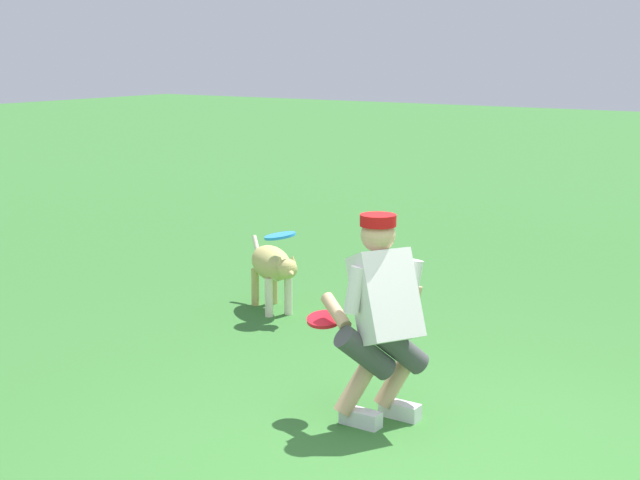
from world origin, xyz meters
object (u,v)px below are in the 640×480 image
Objects in this scene: frisbee_flying at (280,236)px; person at (382,313)px; dog at (273,266)px; frisbee_held at (324,319)px.

person is at bearing 141.49° from frisbee_flying.
frisbee_held reaches higher than dog.
dog is (2.04, -1.62, -0.30)m from person.
frisbee_flying is 2.13m from frisbee_held.
frisbee_flying reaches higher than frisbee_held.
frisbee_flying is at bearing -46.16° from frisbee_held.
dog is 0.40m from frisbee_flying.
person is 0.40m from frisbee_held.
frisbee_held is at bearing 133.84° from frisbee_flying.
person is 1.42× the size of dog.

